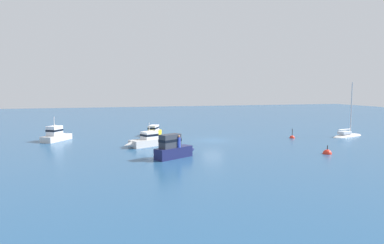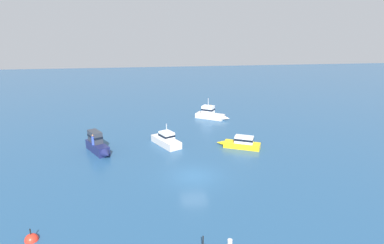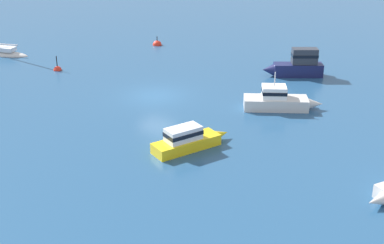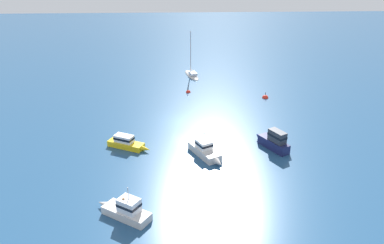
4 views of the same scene
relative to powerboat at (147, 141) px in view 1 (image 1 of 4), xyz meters
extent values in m
plane|color=navy|center=(8.71, 2.20, -0.63)|extent=(160.00, 160.00, 0.00)
cube|color=silver|center=(0.16, 0.08, -0.22)|extent=(4.62, 3.45, 0.80)
cone|color=silver|center=(-2.22, -1.16, -0.22)|extent=(1.34, 1.22, 0.80)
cube|color=white|center=(0.30, 0.16, 0.60)|extent=(2.04, 1.89, 0.85)
cube|color=black|center=(0.30, 0.16, 0.64)|extent=(2.10, 1.95, 0.24)
cylinder|color=silver|center=(0.30, 0.16, 1.52)|extent=(0.08, 0.08, 0.99)
cube|color=#191E4C|center=(1.32, -7.57, -0.11)|extent=(4.00, 3.01, 1.04)
cone|color=#191E4C|center=(3.40, -6.36, -0.11)|extent=(1.37, 1.39, 1.04)
cube|color=#2D333D|center=(0.94, -7.79, 1.05)|extent=(2.24, 1.85, 1.27)
cube|color=black|center=(0.94, -7.79, 1.11)|extent=(2.29, 1.90, 0.24)
cylinder|color=blue|center=(1.75, -7.89, 0.88)|extent=(0.32, 0.32, 0.94)
sphere|color=#A26B4E|center=(1.75, -7.89, 1.47)|extent=(0.24, 0.24, 0.24)
cube|color=yellow|center=(2.24, 8.64, -0.30)|extent=(2.99, 4.25, 0.64)
cone|color=yellow|center=(1.14, 6.40, -0.30)|extent=(1.02, 1.20, 0.64)
cube|color=silver|center=(2.33, 8.83, 0.41)|extent=(1.86, 2.32, 0.78)
cube|color=black|center=(2.33, 8.83, 0.45)|extent=(1.92, 2.37, 0.24)
ellipsoid|color=silver|center=(27.39, 0.42, -0.63)|extent=(5.90, 2.97, 0.78)
cube|color=silver|center=(26.73, 0.23, -0.05)|extent=(1.93, 1.45, 0.37)
cylinder|color=silver|center=(27.94, 0.57, 3.23)|extent=(0.16, 0.16, 6.93)
cylinder|color=silver|center=(26.70, 0.22, 0.39)|extent=(2.51, 0.83, 0.12)
cube|color=silver|center=(-10.19, 7.28, -0.27)|extent=(3.64, 4.39, 0.71)
cone|color=silver|center=(-8.76, 9.44, -0.27)|extent=(1.17, 1.27, 0.71)
cube|color=silver|center=(-10.37, 7.00, 0.68)|extent=(1.98, 2.10, 1.19)
cube|color=black|center=(-10.37, 7.00, 0.74)|extent=(2.04, 2.16, 0.24)
cylinder|color=silver|center=(-10.37, 7.00, 1.84)|extent=(0.08, 0.08, 1.14)
cylinder|color=white|center=(-10.37, 7.41, 0.62)|extent=(0.32, 0.32, 1.07)
sphere|color=tan|center=(-10.37, 7.41, 1.28)|extent=(0.24, 0.24, 0.24)
sphere|color=red|center=(19.39, 1.23, -0.63)|extent=(0.69, 0.69, 0.69)
cylinder|color=black|center=(19.39, 1.23, 0.16)|extent=(0.08, 0.08, 0.89)
sphere|color=red|center=(16.63, -9.78, -0.63)|extent=(0.90, 0.90, 0.90)
cylinder|color=black|center=(16.63, -9.78, 0.03)|extent=(0.08, 0.08, 0.41)
camera|label=1|loc=(-6.41, -40.56, 6.07)|focal=34.00mm
camera|label=2|loc=(36.39, -1.76, 13.14)|focal=30.77mm
camera|label=3|loc=(-12.03, 32.36, 13.04)|focal=49.40mm
camera|label=4|loc=(-38.35, 2.94, 20.83)|focal=38.56mm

